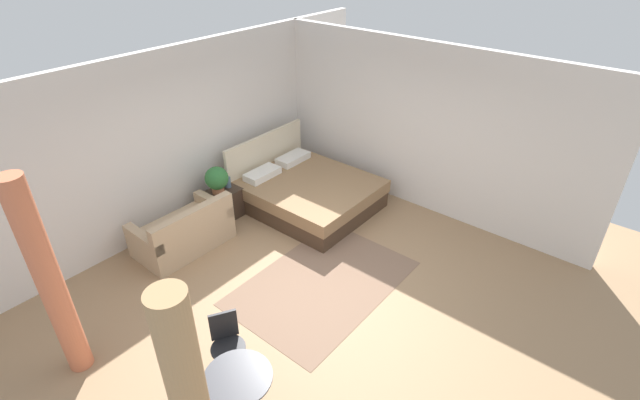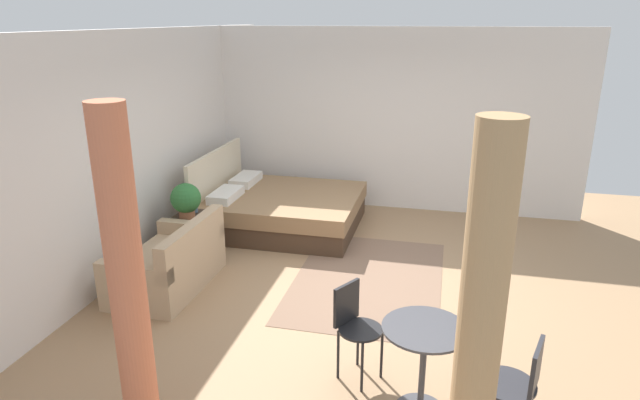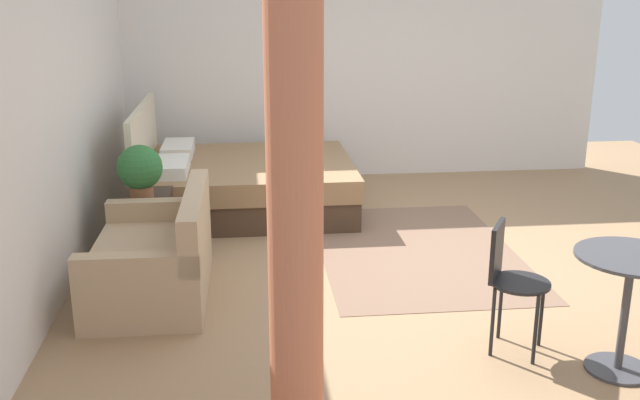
% 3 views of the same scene
% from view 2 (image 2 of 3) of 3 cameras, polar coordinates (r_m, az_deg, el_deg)
% --- Properties ---
extents(ground_plane, '(8.83, 8.76, 0.02)m').
position_cam_2_polar(ground_plane, '(6.42, 4.53, -8.98)').
color(ground_plane, '#9E7A56').
extents(wall_back, '(8.83, 0.12, 2.82)m').
position_cam_2_polar(wall_back, '(6.92, -19.50, 4.62)').
color(wall_back, silver).
rests_on(wall_back, ground).
extents(wall_right, '(0.12, 5.76, 2.82)m').
position_cam_2_polar(wall_right, '(8.73, 7.81, 8.20)').
color(wall_right, silver).
rests_on(wall_right, ground).
extents(area_rug, '(2.52, 1.70, 0.01)m').
position_cam_2_polar(area_rug, '(6.56, 5.02, -8.23)').
color(area_rug, '#7F604C').
rests_on(area_rug, ground).
extents(bed, '(1.87, 2.15, 1.10)m').
position_cam_2_polar(bed, '(8.04, -4.15, -0.91)').
color(bed, '#473323').
rests_on(bed, ground).
extents(couch, '(1.41, 0.85, 0.80)m').
position_cam_2_polar(couch, '(6.48, -15.34, -6.60)').
color(couch, tan).
rests_on(couch, ground).
extents(nightstand, '(0.50, 0.44, 0.51)m').
position_cam_2_polar(nightstand, '(7.36, -13.08, -3.43)').
color(nightstand, '#38281E').
rests_on(nightstand, ground).
extents(potted_plant, '(0.38, 0.38, 0.45)m').
position_cam_2_polar(potted_plant, '(7.12, -13.81, 0.08)').
color(potted_plant, '#935B3D').
rests_on(potted_plant, nightstand).
extents(vase, '(0.11, 0.11, 0.18)m').
position_cam_2_polar(vase, '(7.36, -13.05, -0.57)').
color(vase, slate).
rests_on(vase, nightstand).
extents(balcony_table, '(0.65, 0.65, 0.75)m').
position_cam_2_polar(balcony_table, '(4.38, 10.74, -15.47)').
color(balcony_table, '#3F3F44').
rests_on(balcony_table, ground).
extents(cafe_chair_near_window, '(0.51, 0.51, 0.85)m').
position_cam_2_polar(cafe_chair_near_window, '(4.25, 19.99, -17.34)').
color(cafe_chair_near_window, '#2D2D33').
rests_on(cafe_chair_near_window, ground).
extents(cafe_chair_near_couch, '(0.51, 0.51, 0.84)m').
position_cam_2_polar(cafe_chair_near_couch, '(4.71, 3.57, -12.50)').
color(cafe_chair_near_couch, black).
rests_on(cafe_chair_near_couch, ground).
extents(curtain_left, '(0.27, 0.27, 2.46)m').
position_cam_2_polar(curtain_left, '(3.45, 16.38, -12.17)').
color(curtain_left, tan).
rests_on(curtain_left, ground).
extents(curtain_right, '(0.25, 0.25, 2.46)m').
position_cam_2_polar(curtain_right, '(4.01, -19.50, -7.96)').
color(curtain_right, '#D1704C').
rests_on(curtain_right, ground).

